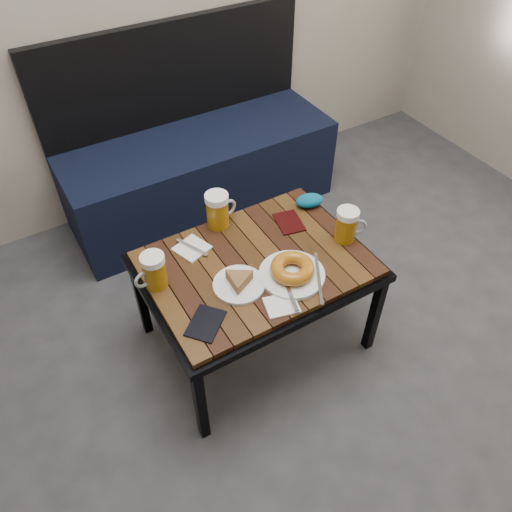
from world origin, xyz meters
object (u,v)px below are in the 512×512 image
beer_mug_left (154,271)px  knit_pouch (309,200)px  plate_pie (239,282)px  passport_burgundy (289,222)px  passport_navy (206,323)px  bench (198,165)px  cafe_table (256,270)px  plate_bagel (292,271)px  beer_mug_right (347,225)px  beer_mug_centre (218,210)px

beer_mug_left → knit_pouch: (0.72, 0.09, -0.04)m
plate_pie → passport_burgundy: 0.39m
passport_navy → bench: bearing=115.6°
bench → cafe_table: bench is taller
bench → passport_navy: (-0.50, -1.11, 0.20)m
passport_navy → knit_pouch: (0.65, 0.34, 0.02)m
beer_mug_left → plate_bagel: bearing=144.1°
passport_navy → passport_burgundy: same height
beer_mug_right → passport_navy: 0.66m
cafe_table → beer_mug_right: bearing=-10.5°
passport_navy → plate_pie: bearing=76.7°
cafe_table → beer_mug_centre: (-0.02, 0.26, 0.12)m
bench → beer_mug_left: size_ratio=10.24×
beer_mug_left → passport_navy: size_ratio=0.99×
passport_navy → knit_pouch: 0.73m
beer_mug_centre → plate_pie: bearing=-114.3°
plate_pie → plate_bagel: bearing=-16.9°
passport_burgundy → knit_pouch: (0.13, 0.05, 0.02)m
passport_burgundy → knit_pouch: 0.14m
beer_mug_right → plate_pie: (-0.48, -0.01, -0.05)m
beer_mug_right → passport_navy: (-0.65, -0.10, -0.07)m
beer_mug_left → beer_mug_centre: (0.34, 0.17, 0.01)m
beer_mug_centre → passport_burgundy: (0.25, -0.14, -0.07)m
beer_mug_centre → knit_pouch: beer_mug_centre is taller
plate_bagel → passport_burgundy: bearing=58.6°
beer_mug_centre → passport_burgundy: beer_mug_centre is taller
bench → plate_pie: bench is taller
beer_mug_centre → knit_pouch: (0.38, -0.09, -0.05)m
cafe_table → knit_pouch: (0.36, 0.17, 0.07)m
cafe_table → passport_navy: bearing=-150.4°
beer_mug_centre → knit_pouch: 0.39m
bench → cafe_table: size_ratio=1.67×
passport_burgundy → plate_pie: bearing=-138.0°
cafe_table → beer_mug_left: 0.39m
beer_mug_right → bench: bearing=124.7°
bench → beer_mug_centre: (-0.22, -0.69, 0.27)m
passport_burgundy → beer_mug_centre: bearing=163.4°
cafe_table → passport_burgundy: passport_burgundy is taller
beer_mug_centre → bench: bearing=63.4°
beer_mug_left → passport_burgundy: 0.59m
cafe_table → beer_mug_centre: size_ratio=5.65×
passport_burgundy → cafe_table: bearing=-139.8°
bench → cafe_table: bearing=-102.2°
plate_pie → passport_burgundy: size_ratio=1.38×
cafe_table → passport_navy: (-0.29, -0.17, 0.05)m
plate_pie → beer_mug_centre: bearing=74.3°
beer_mug_left → plate_pie: beer_mug_left is taller
passport_navy → knit_pouch: bearing=76.9°
bench → plate_bagel: (-0.13, -1.08, 0.23)m
plate_bagel → knit_pouch: plate_bagel is taller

